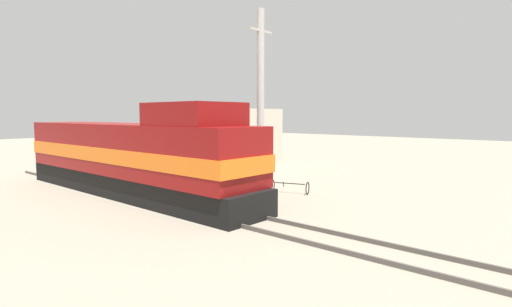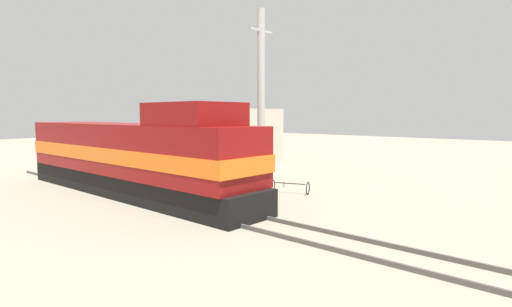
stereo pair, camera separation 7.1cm
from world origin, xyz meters
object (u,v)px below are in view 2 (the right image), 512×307
Objects in this scene: billboard_sign at (179,135)px; bicycle_spare at (258,193)px; utility_pole at (261,98)px; bicycle at (290,187)px; person_bystander at (261,179)px; vendor_umbrella at (221,158)px; locomotive at (135,157)px.

billboard_sign is 7.93m from bicycle_spare.
bicycle_spare is (-3.11, -2.49, -4.62)m from utility_pole.
utility_pole is 6.10m from bicycle_spare.
utility_pole is 5.75m from billboard_sign.
bicycle is 1.17× the size of bicycle_spare.
billboard_sign is 2.08× the size of bicycle_spare.
billboard_sign is at bearing 86.60° from person_bystander.
bicycle_spare is (-0.29, -2.81, -1.43)m from vendor_umbrella.
utility_pole is at bearing -6.48° from vendor_umbrella.
bicycle is at bearing -56.41° from vendor_umbrella.
bicycle_spare is at bearing -23.88° from bicycle.
person_bystander is (-0.42, -7.01, -1.91)m from billboard_sign.
vendor_umbrella is at bearing -75.81° from bicycle.
person_bystander is at bearing -79.21° from vendor_umbrella.
person_bystander is at bearing -93.40° from billboard_sign.
utility_pole is at bearing 40.88° from person_bystander.
billboard_sign reaches higher than vendor_umbrella.
person_bystander is (3.96, -4.84, -1.06)m from locomotive.
billboard_sign reaches higher than bicycle_spare.
billboard_sign reaches higher than person_bystander.
bicycle is at bearing -107.37° from utility_pole.
person_bystander is 0.94× the size of bicycle_spare.
vendor_umbrella is (3.51, -2.47, -0.17)m from locomotive.
locomotive reaches higher than bicycle_spare.
locomotive is at bearing -153.59° from billboard_sign.
locomotive is at bearing 167.47° from bicycle_spare.
bicycle is at bearing -44.82° from locomotive.
person_bystander is (-2.37, -2.05, -4.08)m from utility_pole.
bicycle_spare is (3.22, -5.28, -1.60)m from locomotive.
vendor_umbrella is (-2.82, 0.32, -3.19)m from utility_pole.
bicycle_spare is at bearing -98.80° from billboard_sign.
locomotive is 7.54m from utility_pole.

